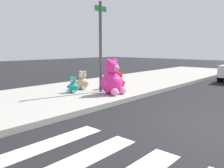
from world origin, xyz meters
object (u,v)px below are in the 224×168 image
Objects in this scene: plush_tan at (82,82)px; plush_teal at (73,86)px; sign_pole at (101,45)px; plush_pink_large at (112,80)px; plush_red at (119,82)px; plush_white at (104,83)px.

plush_teal is at bearing -158.60° from plush_tan.
plush_pink_large is at bearing -92.36° from sign_pole.
plush_pink_large is 1.52m from plush_tan.
plush_white is at bearing 117.35° from plush_red.
plush_teal is at bearing 164.75° from plush_white.
plush_tan is at bearing 95.97° from sign_pole.
sign_pole is 5.79× the size of plush_white.
plush_teal is at bearing 140.61° from sign_pole.
plush_teal reaches higher than plush_white.
plush_red is 1.25× the size of plush_teal.
plush_tan is 0.74m from plush_teal.
plush_white is (0.50, 0.89, -0.27)m from plush_pink_large.
plush_white is 1.31m from plush_teal.
sign_pole reaches higher than plush_tan.
plush_teal is (-0.69, -0.27, -0.06)m from plush_tan.
plush_red is 1.31× the size of plush_white.
plush_red is 0.59m from plush_white.
plush_tan reaches higher than plush_white.
plush_tan is (-0.85, 1.14, 0.00)m from plush_red.
sign_pole reaches higher than plush_teal.
plush_red is at bearing -29.42° from plush_teal.
plush_pink_large reaches higher than plush_white.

